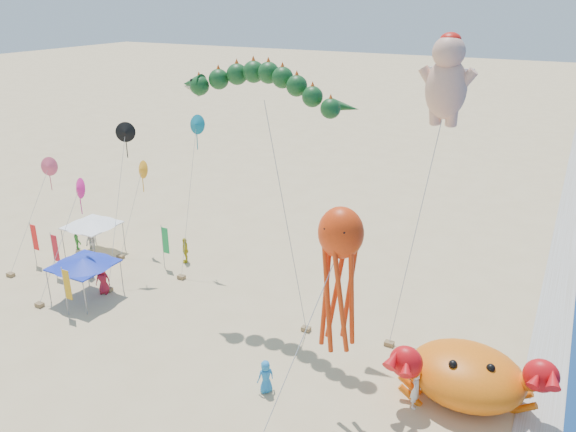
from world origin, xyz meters
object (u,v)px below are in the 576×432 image
Objects in this scene: cherub_kite at (447,78)px; canopy_white at (92,223)px; octopus_kite at (339,268)px; dragon_kite at (262,91)px; canopy_blue at (83,262)px; crab_inflatable at (466,374)px.

cherub_kite is 26.50m from canopy_white.
octopus_kite is 2.81× the size of canopy_white.
dragon_kite is 11.13m from octopus_kite.
octopus_kite is 2.74× the size of canopy_blue.
octopus_kite is at bearing -143.84° from crab_inflatable.
octopus_kite is at bearing -7.94° from canopy_blue.
canopy_white is at bearing 172.07° from crab_inflatable.
cherub_kite is 4.52× the size of canopy_white.
crab_inflatable is 14.69m from cherub_kite.
octopus_kite is at bearing -18.53° from canopy_white.
canopy_white is at bearing 131.34° from canopy_blue.
crab_inflatable reaches higher than canopy_white.
crab_inflatable is at bearing 36.16° from octopus_kite.
cherub_kite reaches higher than octopus_kite.
octopus_kite reaches higher than canopy_white.
octopus_kite is at bearing -40.84° from dragon_kite.
canopy_white is (-27.46, 3.82, 1.03)m from crab_inflatable.
canopy_white is at bearing -172.78° from cherub_kite.
cherub_kite reaches higher than canopy_blue.
octopus_kite is 18.84m from canopy_blue.
canopy_blue is at bearing -161.17° from dragon_kite.
canopy_white is (-15.23, 1.30, -10.73)m from dragon_kite.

